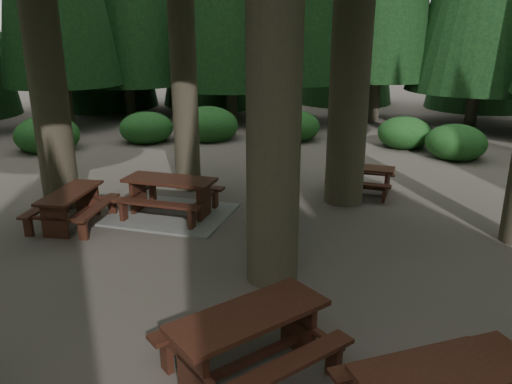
# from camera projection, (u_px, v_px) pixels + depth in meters

# --- Properties ---
(ground) EXTENTS (80.00, 80.00, 0.00)m
(ground) POSITION_uv_depth(u_px,v_px,m) (223.00, 282.00, 8.15)
(ground) COLOR #574F47
(ground) RESTS_ON ground
(picnic_table_b) EXTENTS (1.54, 1.85, 0.75)m
(picnic_table_b) POSITION_uv_depth(u_px,v_px,m) (71.00, 203.00, 10.36)
(picnic_table_b) COLOR #35190F
(picnic_table_b) RESTS_ON ground
(picnic_table_c) EXTENTS (2.93, 2.61, 0.85)m
(picnic_table_c) POSITION_uv_depth(u_px,v_px,m) (171.00, 203.00, 10.97)
(picnic_table_c) COLOR gray
(picnic_table_c) RESTS_ON ground
(picnic_table_d) EXTENTS (1.87, 1.66, 0.69)m
(picnic_table_d) POSITION_uv_depth(u_px,v_px,m) (361.00, 176.00, 12.46)
(picnic_table_d) COLOR #35190F
(picnic_table_d) RESTS_ON ground
(picnic_table_e) EXTENTS (2.45, 2.40, 0.83)m
(picnic_table_e) POSITION_uv_depth(u_px,v_px,m) (249.00, 334.00, 5.81)
(picnic_table_e) COLOR #35190F
(picnic_table_e) RESTS_ON ground
(shrub_ring) EXTENTS (23.86, 24.64, 1.49)m
(shrub_ring) POSITION_uv_depth(u_px,v_px,m) (268.00, 242.00, 8.70)
(shrub_ring) COLOR #1F4F1B
(shrub_ring) RESTS_ON ground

